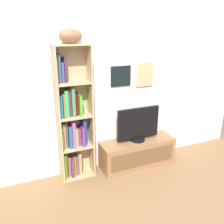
% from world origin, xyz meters
% --- Properties ---
extents(ground, '(5.20, 5.20, 0.04)m').
position_xyz_m(ground, '(0.00, 0.00, -0.02)').
color(ground, brown).
extents(back_wall, '(4.80, 0.08, 2.49)m').
position_xyz_m(back_wall, '(0.00, 1.13, 1.24)').
color(back_wall, silver).
rests_on(back_wall, ground).
extents(bookshelf, '(0.46, 0.24, 1.82)m').
position_xyz_m(bookshelf, '(-0.49, 1.01, 0.81)').
color(bookshelf, tan).
rests_on(bookshelf, ground).
extents(football, '(0.32, 0.23, 0.18)m').
position_xyz_m(football, '(-0.45, 0.98, 1.91)').
color(football, brown).
rests_on(football, bookshelf).
extents(tv_stand, '(1.14, 0.38, 0.41)m').
position_xyz_m(tv_stand, '(0.47, 0.91, 0.20)').
color(tv_stand, '#926441').
rests_on(tv_stand, ground).
extents(television, '(0.66, 0.22, 0.51)m').
position_xyz_m(television, '(0.47, 0.91, 0.66)').
color(television, black).
rests_on(television, tv_stand).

